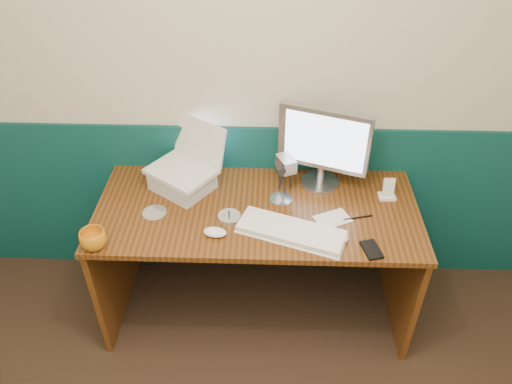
{
  "coord_description": "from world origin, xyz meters",
  "views": [
    {
      "loc": [
        0.16,
        -0.52,
        2.32
      ],
      "look_at": [
        0.09,
        1.23,
        0.97
      ],
      "focal_mm": 35.0,
      "sensor_mm": 36.0,
      "label": 1
    }
  ],
  "objects_px": {
    "monitor": "(323,147)",
    "mug": "(93,239)",
    "laptop": "(179,151)",
    "keyboard": "(291,232)",
    "desk": "(257,262)",
    "camcorder": "(286,175)"
  },
  "relations": [
    {
      "from": "desk",
      "to": "camcorder",
      "type": "xyz_separation_m",
      "value": [
        0.14,
        0.15,
        0.47
      ]
    },
    {
      "from": "monitor",
      "to": "desk",
      "type": "bearing_deg",
      "value": -126.26
    },
    {
      "from": "monitor",
      "to": "keyboard",
      "type": "height_order",
      "value": "monitor"
    },
    {
      "from": "keyboard",
      "to": "camcorder",
      "type": "bearing_deg",
      "value": 113.73
    },
    {
      "from": "keyboard",
      "to": "camcorder",
      "type": "xyz_separation_m",
      "value": [
        -0.02,
        0.33,
        0.08
      ]
    },
    {
      "from": "monitor",
      "to": "camcorder",
      "type": "relative_size",
      "value": 2.36
    },
    {
      "from": "desk",
      "to": "laptop",
      "type": "xyz_separation_m",
      "value": [
        -0.39,
        0.15,
        0.6
      ]
    },
    {
      "from": "desk",
      "to": "mug",
      "type": "height_order",
      "value": "mug"
    },
    {
      "from": "monitor",
      "to": "mug",
      "type": "xyz_separation_m",
      "value": [
        -1.04,
        -0.52,
        -0.18
      ]
    },
    {
      "from": "laptop",
      "to": "mug",
      "type": "distance_m",
      "value": 0.59
    },
    {
      "from": "laptop",
      "to": "keyboard",
      "type": "relative_size",
      "value": 0.65
    },
    {
      "from": "keyboard",
      "to": "mug",
      "type": "relative_size",
      "value": 4.17
    },
    {
      "from": "camcorder",
      "to": "monitor",
      "type": "bearing_deg",
      "value": -4.64
    },
    {
      "from": "camcorder",
      "to": "keyboard",
      "type": "bearing_deg",
      "value": -110.54
    },
    {
      "from": "laptop",
      "to": "monitor",
      "type": "relative_size",
      "value": 0.7
    },
    {
      "from": "mug",
      "to": "camcorder",
      "type": "relative_size",
      "value": 0.61
    },
    {
      "from": "keyboard",
      "to": "mug",
      "type": "height_order",
      "value": "mug"
    },
    {
      "from": "monitor",
      "to": "mug",
      "type": "relative_size",
      "value": 3.89
    },
    {
      "from": "monitor",
      "to": "keyboard",
      "type": "bearing_deg",
      "value": -92.23
    },
    {
      "from": "mug",
      "to": "camcorder",
      "type": "distance_m",
      "value": 0.97
    },
    {
      "from": "desk",
      "to": "mug",
      "type": "bearing_deg",
      "value": -157.6
    },
    {
      "from": "monitor",
      "to": "camcorder",
      "type": "bearing_deg",
      "value": -140.37
    }
  ]
}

